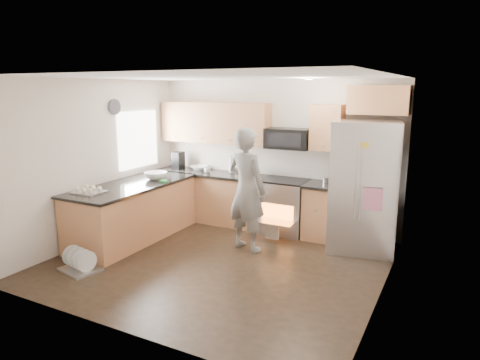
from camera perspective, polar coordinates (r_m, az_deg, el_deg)
The scene contains 8 objects.
ground at distance 6.28m, azimuth -2.98°, elevation -10.88°, with size 4.50×4.50×0.00m, color black.
room_shell at distance 5.86m, azimuth -3.40°, elevation 4.49°, with size 4.54×4.04×2.62m.
back_cabinet_run at distance 7.73m, azimuth -0.27°, elevation 1.04°, with size 4.45×0.64×2.50m.
peninsula at distance 7.29m, azimuth -14.00°, elevation -4.03°, with size 0.96×2.36×1.05m.
stove_range at distance 7.37m, azimuth 5.99°, elevation -1.88°, with size 0.76×0.97×1.79m.
refrigerator at distance 6.70m, azimuth 16.12°, elevation -0.92°, with size 1.09×0.91×1.99m.
person at distance 6.48m, azimuth 0.91°, elevation -1.28°, with size 0.69×0.45×1.90m, color gray.
dish_rack at distance 6.37m, azimuth -20.57°, elevation -10.50°, with size 0.59×0.51×0.32m.
Camera 1 is at (2.94, -4.97, 2.45)m, focal length 32.00 mm.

